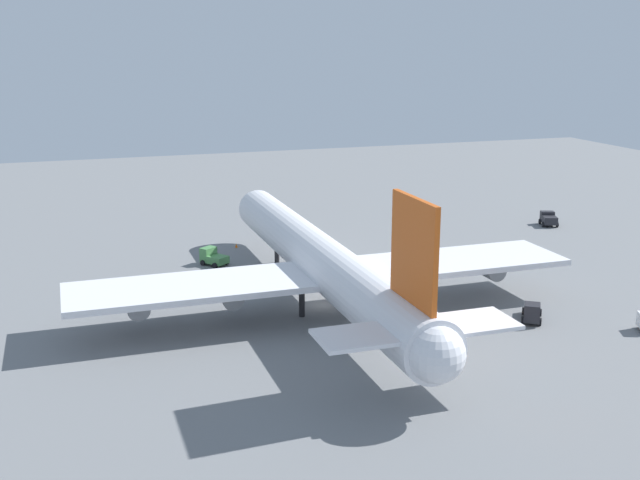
# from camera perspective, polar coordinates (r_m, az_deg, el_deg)

# --- Properties ---
(ground_plane) EXTENTS (266.05, 266.05, 0.00)m
(ground_plane) POSITION_cam_1_polar(r_m,az_deg,el_deg) (94.81, -0.00, -4.82)
(ground_plane) COLOR slate
(cargo_airplane) EXTENTS (66.51, 59.63, 18.30)m
(cargo_airplane) POSITION_cam_1_polar(r_m,az_deg,el_deg) (92.68, 0.09, -1.58)
(cargo_airplane) COLOR silver
(cargo_airplane) RESTS_ON ground_plane
(fuel_truck) EXTENTS (5.23, 4.36, 2.46)m
(fuel_truck) POSITION_cam_1_polar(r_m,az_deg,el_deg) (92.49, 15.35, -5.11)
(fuel_truck) COLOR #232328
(fuel_truck) RESTS_ON ground_plane
(cargo_loader) EXTENTS (4.33, 3.71, 2.29)m
(cargo_loader) POSITION_cam_1_polar(r_m,az_deg,el_deg) (140.70, 16.49, 1.51)
(cargo_loader) COLOR #232328
(cargo_loader) RESTS_ON ground_plane
(pushback_tractor) EXTENTS (4.43, 4.04, 2.44)m
(pushback_tractor) POSITION_cam_1_polar(r_m,az_deg,el_deg) (112.31, -7.89, -1.25)
(pushback_tractor) COLOR #4C8C4C
(pushback_tractor) RESTS_ON ground_plane
(cargo_container_fore) EXTENTS (3.25, 2.90, 1.77)m
(cargo_container_fore) POSITION_cam_1_polar(r_m,az_deg,el_deg) (116.12, 13.01, -1.10)
(cargo_container_fore) COLOR #999EA8
(cargo_container_fore) RESTS_ON ground_plane
(safety_cone_nose) EXTENTS (0.44, 0.44, 0.62)m
(safety_cone_nose) POSITION_cam_1_polar(r_m,az_deg,el_deg) (121.41, -6.18, -0.40)
(safety_cone_nose) COLOR orange
(safety_cone_nose) RESTS_ON ground_plane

